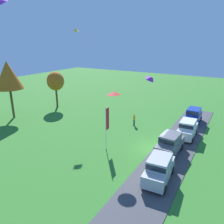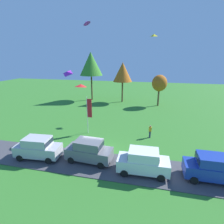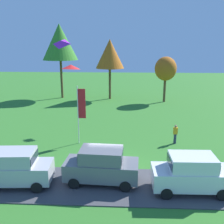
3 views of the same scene
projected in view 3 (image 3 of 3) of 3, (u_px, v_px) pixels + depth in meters
ground_plane at (109, 169)px, 18.51m from camera, size 120.00×120.00×0.00m
pavement_strip at (106, 185)px, 16.41m from camera, size 36.00×4.40×0.06m
car_suv_far_end at (14, 167)px, 16.07m from camera, size 4.72×2.31×2.28m
car_suv_near_entrance at (101, 164)px, 16.38m from camera, size 4.71×2.28×2.28m
car_suv_by_flagpole at (191, 172)px, 15.42m from camera, size 4.64×2.12×2.28m
person_beside_suv at (175, 134)px, 22.98m from camera, size 0.36×0.24×1.71m
tree_far_right at (60, 42)px, 39.87m from camera, size 5.39×5.39×11.38m
tree_left_of_center at (110, 54)px, 39.54m from camera, size 4.31×4.31×9.11m
tree_center_back at (166, 69)px, 38.00m from camera, size 3.15×3.15×6.65m
flag_banner at (81, 108)px, 22.41m from camera, size 0.71×0.08×5.15m
kite_diamond_mid_center at (61, 43)px, 16.18m from camera, size 1.02×0.93×0.63m
kite_delta_high_right at (71, 67)px, 20.40m from camera, size 1.95×1.97×0.46m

